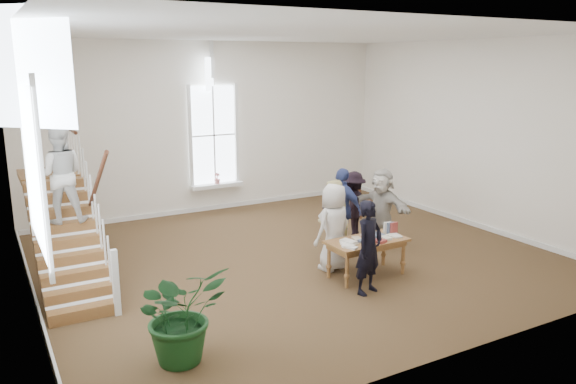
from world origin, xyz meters
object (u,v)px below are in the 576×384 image
library_table (367,244)px  woman_cluster_b (353,206)px  elderly_woman (334,227)px  police_officer (369,247)px  woman_cluster_a (342,209)px  side_chair (358,197)px  person_yellow (332,220)px  woman_cluster_c (381,208)px  floor_plant (181,313)px

library_table → woman_cluster_b: woman_cluster_b is taller
elderly_woman → police_officer: bearing=72.0°
elderly_woman → woman_cluster_a: bearing=-145.4°
library_table → police_officer: (-0.45, -0.64, 0.20)m
woman_cluster_a → side_chair: 2.80m
person_yellow → woman_cluster_b: bearing=-160.8°
elderly_woman → woman_cluster_a: 1.22m
elderly_woman → woman_cluster_b: elderly_woman is taller
person_yellow → woman_cluster_c: size_ratio=0.96×
police_officer → elderly_woman: size_ratio=0.97×
police_officer → person_yellow: size_ratio=1.00×
library_table → woman_cluster_b: size_ratio=0.98×
police_officer → woman_cluster_a: bearing=48.7°
woman_cluster_b → woman_cluster_c: 0.72m
woman_cluster_b → side_chair: bearing=-163.7°
floor_plant → woman_cluster_a: bearing=31.6°
floor_plant → elderly_woman: bearing=26.9°
elderly_woman → floor_plant: 4.15m
floor_plant → library_table: bearing=17.4°
police_officer → woman_cluster_c: bearing=28.9°
police_officer → woman_cluster_a: size_ratio=0.93×
woman_cluster_b → floor_plant: (-5.11, -3.23, -0.11)m
floor_plant → police_officer: bearing=9.9°
floor_plant → woman_cluster_b: bearing=32.3°
library_table → woman_cluster_a: woman_cluster_a is taller
library_table → person_yellow: size_ratio=0.94×
library_table → police_officer: bearing=-126.5°
side_chair → person_yellow: bearing=-148.5°
floor_plant → side_chair: 8.01m
elderly_woman → woman_cluster_c: bearing=-171.1°
side_chair → woman_cluster_b: bearing=-143.4°
woman_cluster_b → floor_plant: woman_cluster_b is taller
woman_cluster_c → floor_plant: woman_cluster_c is taller
woman_cluster_c → side_chair: (1.01, 2.22, -0.36)m
police_officer → side_chair: police_officer is taller
police_officer → woman_cluster_a: (0.91, 2.15, 0.06)m
library_table → floor_plant: 4.24m
woman_cluster_a → elderly_woman: bearing=119.7°
elderly_woman → person_yellow: (0.30, 0.50, -0.03)m
police_officer → woman_cluster_b: size_ratio=1.05×
woman_cluster_c → police_officer: bearing=-60.2°
library_table → police_officer: size_ratio=0.93×
library_table → woman_cluster_b: (1.07, 1.96, 0.16)m
person_yellow → floor_plant: 4.65m
woman_cluster_b → side_chair: woman_cluster_b is taller
person_yellow → woman_cluster_b: person_yellow is taller
woman_cluster_a → woman_cluster_c: 0.92m
floor_plant → side_chair: size_ratio=1.48×
woman_cluster_a → floor_plant: 5.30m
elderly_woman → floor_plant: (-3.69, -1.88, -0.17)m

